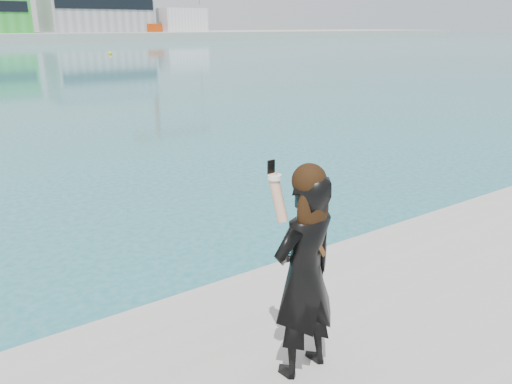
% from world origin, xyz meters
% --- Properties ---
extents(ground, '(500.00, 500.00, 0.00)m').
position_xyz_m(ground, '(0.00, 0.00, 0.00)').
color(ground, '#18676F').
rests_on(ground, ground).
extents(warehouse_grey_right, '(25.50, 15.35, 12.50)m').
position_xyz_m(warehouse_grey_right, '(40.00, 127.98, 8.26)').
color(warehouse_grey_right, gray).
rests_on(warehouse_grey_right, far_quay).
extents(ancillary_shed, '(12.00, 10.00, 6.00)m').
position_xyz_m(ancillary_shed, '(62.00, 126.00, 5.00)').
color(ancillary_shed, silver).
rests_on(ancillary_shed, far_quay).
extents(flagpole_right, '(1.28, 0.16, 8.00)m').
position_xyz_m(flagpole_right, '(22.09, 121.00, 6.54)').
color(flagpole_right, silver).
rests_on(flagpole_right, far_quay).
extents(buoy_near, '(0.50, 0.50, 0.50)m').
position_xyz_m(buoy_near, '(20.02, 63.16, 0.00)').
color(buoy_near, yellow).
rests_on(buoy_near, ground).
extents(woman, '(0.70, 0.49, 1.91)m').
position_xyz_m(woman, '(-0.73, -0.78, 1.76)').
color(woman, black).
rests_on(woman, near_quay).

